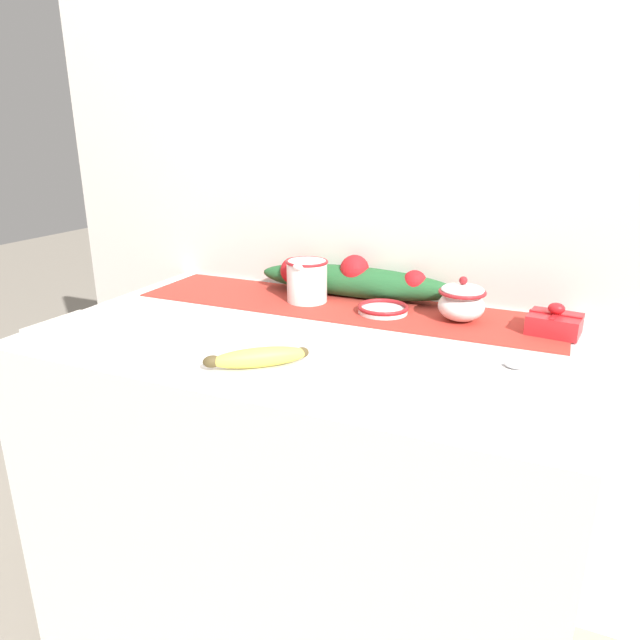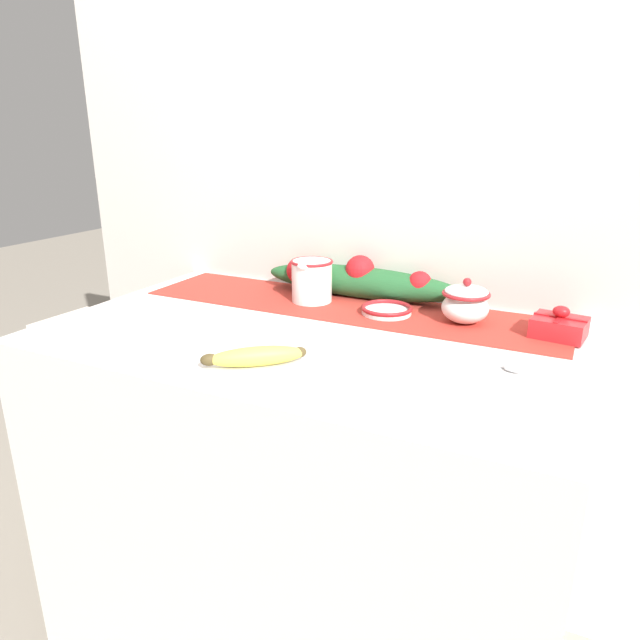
# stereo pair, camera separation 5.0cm
# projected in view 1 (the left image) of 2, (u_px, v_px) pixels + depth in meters

# --- Properties ---
(countertop) EXTENTS (1.21, 0.73, 0.93)m
(countertop) POSITION_uv_depth(u_px,v_px,m) (309.00, 503.00, 1.46)
(countertop) COLOR silver
(countertop) RESTS_ON ground_plane
(back_wall) EXTENTS (2.01, 0.04, 2.40)m
(back_wall) POSITION_uv_depth(u_px,v_px,m) (366.00, 197.00, 1.56)
(back_wall) COLOR silver
(back_wall) RESTS_ON ground_plane
(table_runner) EXTENTS (1.11, 0.27, 0.00)m
(table_runner) POSITION_uv_depth(u_px,v_px,m) (342.00, 306.00, 1.50)
(table_runner) COLOR #B23328
(table_runner) RESTS_ON countertop
(cream_pitcher) EXTENTS (0.11, 0.13, 0.12)m
(cream_pitcher) POSITION_uv_depth(u_px,v_px,m) (307.00, 279.00, 1.52)
(cream_pitcher) COLOR white
(cream_pitcher) RESTS_ON countertop
(sugar_bowl) EXTENTS (0.11, 0.11, 0.11)m
(sugar_bowl) POSITION_uv_depth(u_px,v_px,m) (462.00, 301.00, 1.37)
(sugar_bowl) COLOR white
(sugar_bowl) RESTS_ON countertop
(small_dish) EXTENTS (0.13, 0.13, 0.02)m
(small_dish) POSITION_uv_depth(u_px,v_px,m) (383.00, 309.00, 1.44)
(small_dish) COLOR white
(small_dish) RESTS_ON countertop
(banana) EXTENTS (0.18, 0.15, 0.04)m
(banana) POSITION_uv_depth(u_px,v_px,m) (257.00, 357.00, 1.11)
(banana) COLOR #DBCC4C
(banana) RESTS_ON countertop
(spoon) EXTENTS (0.17, 0.08, 0.01)m
(spoon) POSITION_uv_depth(u_px,v_px,m) (507.00, 364.00, 1.12)
(spoon) COLOR silver
(spoon) RESTS_ON countertop
(napkin_stack) EXTENTS (0.18, 0.18, 0.02)m
(napkin_stack) POSITION_uv_depth(u_px,v_px,m) (76.00, 328.00, 1.31)
(napkin_stack) COLOR silver
(napkin_stack) RESTS_ON countertop
(gift_box) EXTENTS (0.12, 0.11, 0.07)m
(gift_box) POSITION_uv_depth(u_px,v_px,m) (554.00, 323.00, 1.29)
(gift_box) COLOR red
(gift_box) RESTS_ON countertop
(poinsettia_garland) EXTENTS (0.57, 0.10, 0.12)m
(poinsettia_garland) POSITION_uv_depth(u_px,v_px,m) (352.00, 280.00, 1.56)
(poinsettia_garland) COLOR #235B2D
(poinsettia_garland) RESTS_ON countertop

